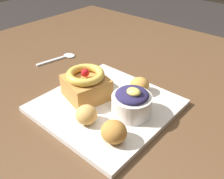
{
  "coord_description": "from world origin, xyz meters",
  "views": [
    {
      "loc": [
        0.34,
        -0.44,
        1.07
      ],
      "look_at": [
        0.03,
        -0.1,
        0.77
      ],
      "focal_mm": 39.48,
      "sensor_mm": 36.0,
      "label": 1
    }
  ],
  "objects_px": {
    "front_plate": "(106,106)",
    "fritter_back": "(140,85)",
    "berry_ramekin": "(132,102)",
    "spoon": "(62,58)",
    "cake_slice": "(86,84)",
    "fritter_middle": "(86,115)",
    "fritter_front": "(114,132)"
  },
  "relations": [
    {
      "from": "cake_slice",
      "to": "fritter_front",
      "type": "distance_m",
      "value": 0.16
    },
    {
      "from": "berry_ramekin",
      "to": "cake_slice",
      "type": "bearing_deg",
      "value": -170.98
    },
    {
      "from": "berry_ramekin",
      "to": "fritter_front",
      "type": "bearing_deg",
      "value": -73.98
    },
    {
      "from": "cake_slice",
      "to": "fritter_back",
      "type": "relative_size",
      "value": 2.37
    },
    {
      "from": "berry_ramekin",
      "to": "fritter_front",
      "type": "relative_size",
      "value": 1.7
    },
    {
      "from": "cake_slice",
      "to": "spoon",
      "type": "relative_size",
      "value": 0.89
    },
    {
      "from": "berry_ramekin",
      "to": "fritter_back",
      "type": "height_order",
      "value": "berry_ramekin"
    },
    {
      "from": "berry_ramekin",
      "to": "front_plate",
      "type": "bearing_deg",
      "value": -171.73
    },
    {
      "from": "fritter_front",
      "to": "fritter_back",
      "type": "distance_m",
      "value": 0.17
    },
    {
      "from": "front_plate",
      "to": "fritter_front",
      "type": "xyz_separation_m",
      "value": [
        0.09,
        -0.08,
        0.03
      ]
    },
    {
      "from": "fritter_front",
      "to": "front_plate",
      "type": "bearing_deg",
      "value": 139.5
    },
    {
      "from": "fritter_back",
      "to": "spoon",
      "type": "distance_m",
      "value": 0.31
    },
    {
      "from": "berry_ramekin",
      "to": "spoon",
      "type": "bearing_deg",
      "value": 165.76
    },
    {
      "from": "cake_slice",
      "to": "fritter_back",
      "type": "xyz_separation_m",
      "value": [
        0.08,
        0.1,
        -0.02
      ]
    },
    {
      "from": "front_plate",
      "to": "spoon",
      "type": "relative_size",
      "value": 2.17
    },
    {
      "from": "spoon",
      "to": "fritter_back",
      "type": "bearing_deg",
      "value": -81.06
    },
    {
      "from": "berry_ramekin",
      "to": "spoon",
      "type": "relative_size",
      "value": 0.67
    },
    {
      "from": "berry_ramekin",
      "to": "fritter_middle",
      "type": "xyz_separation_m",
      "value": [
        -0.05,
        -0.08,
        -0.01
      ]
    },
    {
      "from": "fritter_front",
      "to": "spoon",
      "type": "bearing_deg",
      "value": 154.9
    },
    {
      "from": "cake_slice",
      "to": "fritter_middle",
      "type": "height_order",
      "value": "cake_slice"
    },
    {
      "from": "front_plate",
      "to": "spoon",
      "type": "distance_m",
      "value": 0.29
    },
    {
      "from": "front_plate",
      "to": "fritter_middle",
      "type": "relative_size",
      "value": 6.23
    },
    {
      "from": "berry_ramekin",
      "to": "fritter_front",
      "type": "xyz_separation_m",
      "value": [
        0.02,
        -0.08,
        -0.01
      ]
    },
    {
      "from": "fritter_front",
      "to": "fritter_back",
      "type": "height_order",
      "value": "fritter_front"
    },
    {
      "from": "fritter_front",
      "to": "fritter_back",
      "type": "relative_size",
      "value": 1.05
    },
    {
      "from": "cake_slice",
      "to": "berry_ramekin",
      "type": "relative_size",
      "value": 1.33
    },
    {
      "from": "fritter_middle",
      "to": "cake_slice",
      "type": "bearing_deg",
      "value": 136.43
    },
    {
      "from": "front_plate",
      "to": "fritter_back",
      "type": "bearing_deg",
      "value": 72.68
    },
    {
      "from": "berry_ramekin",
      "to": "spoon",
      "type": "height_order",
      "value": "berry_ramekin"
    },
    {
      "from": "front_plate",
      "to": "fritter_back",
      "type": "xyz_separation_m",
      "value": [
        0.03,
        0.09,
        0.02
      ]
    },
    {
      "from": "cake_slice",
      "to": "fritter_front",
      "type": "xyz_separation_m",
      "value": [
        0.14,
        -0.07,
        -0.01
      ]
    },
    {
      "from": "cake_slice",
      "to": "berry_ramekin",
      "type": "height_order",
      "value": "cake_slice"
    }
  ]
}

